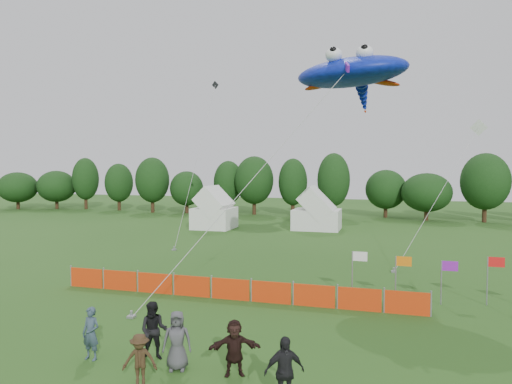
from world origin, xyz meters
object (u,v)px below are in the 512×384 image
(barrier_fence, at_px, (230,289))
(spectator_a, at_px, (91,333))
(spectator_f, at_px, (234,348))
(spectator_b, at_px, (154,331))
(stingray_kite, at_px, (352,75))
(spectator_d, at_px, (284,372))
(spectator_e, at_px, (177,340))
(spectator_c, at_px, (140,360))
(tent_right, at_px, (317,213))
(tent_left, at_px, (214,211))

(barrier_fence, distance_m, spectator_a, 7.98)
(spectator_f, bearing_deg, barrier_fence, 88.19)
(spectator_b, bearing_deg, stingray_kite, 54.54)
(barrier_fence, xyz_separation_m, spectator_d, (4.62, -8.82, 0.44))
(spectator_a, relative_size, spectator_f, 1.02)
(spectator_e, distance_m, stingray_kite, 18.32)
(barrier_fence, bearing_deg, spectator_e, -82.96)
(spectator_a, distance_m, spectator_c, 2.76)
(tent_right, distance_m, spectator_a, 33.68)
(spectator_d, xyz_separation_m, spectator_e, (-3.69, 1.25, -0.02))
(barrier_fence, bearing_deg, stingray_kite, 52.95)
(spectator_e, bearing_deg, spectator_a, 163.66)
(spectator_c, xyz_separation_m, spectator_f, (2.37, 1.43, 0.08))
(tent_right, height_order, spectator_b, tent_right)
(spectator_e, bearing_deg, spectator_f, -14.95)
(spectator_e, xyz_separation_m, spectator_f, (1.84, 0.12, -0.07))
(spectator_a, relative_size, spectator_e, 0.94)
(tent_right, relative_size, spectator_b, 2.52)
(tent_left, height_order, spectator_b, tent_left)
(spectator_a, xyz_separation_m, spectator_b, (1.95, 0.61, 0.08))
(tent_left, relative_size, stingray_kite, 0.21)
(tent_right, height_order, spectator_a, tent_right)
(spectator_c, relative_size, spectator_d, 0.81)
(barrier_fence, distance_m, spectator_c, 8.89)
(spectator_a, bearing_deg, tent_left, 108.75)
(spectator_d, relative_size, stingray_kite, 0.10)
(tent_right, bearing_deg, spectator_f, -85.54)
(spectator_a, height_order, spectator_f, spectator_a)
(tent_right, bearing_deg, spectator_a, -93.86)
(tent_right, xyz_separation_m, spectator_f, (2.60, -33.35, -0.85))
(spectator_c, height_order, spectator_f, spectator_f)
(barrier_fence, height_order, spectator_a, spectator_a)
(tent_left, bearing_deg, spectator_c, -72.07)
(barrier_fence, distance_m, spectator_f, 7.96)
(tent_right, bearing_deg, barrier_fence, -90.39)
(tent_left, relative_size, spectator_c, 2.62)
(tent_left, xyz_separation_m, spectator_d, (14.78, -32.56, -0.84))
(spectator_e, bearing_deg, tent_left, 90.90)
(barrier_fence, bearing_deg, spectator_c, -87.42)
(tent_left, xyz_separation_m, spectator_a, (8.07, -31.43, -0.92))
(barrier_fence, relative_size, stingray_kite, 0.96)
(spectator_a, distance_m, spectator_b, 2.04)
(tent_left, bearing_deg, spectator_f, -67.48)
(tent_left, distance_m, spectator_f, 33.78)
(tent_left, bearing_deg, spectator_b, -72.00)
(tent_right, distance_m, spectator_e, 33.49)
(spectator_d, bearing_deg, spectator_f, 111.33)
(spectator_a, bearing_deg, spectator_c, -21.11)
(spectator_a, distance_m, spectator_e, 3.03)
(spectator_b, xyz_separation_m, spectator_e, (1.08, -0.49, -0.03))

